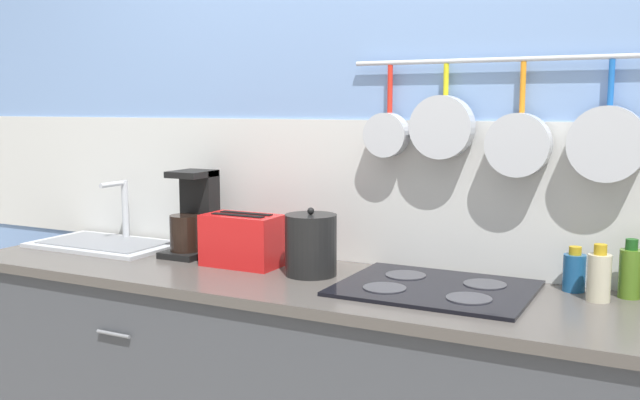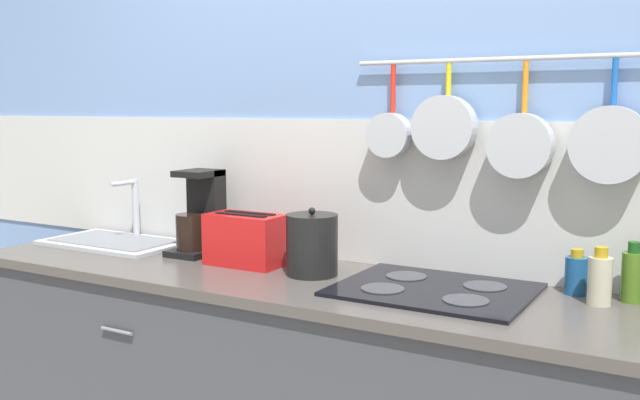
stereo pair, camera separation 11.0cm
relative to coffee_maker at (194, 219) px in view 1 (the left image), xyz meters
name	(u,v)px [view 1 (the left image)]	position (x,y,z in m)	size (l,w,h in m)	color
wall_back	(389,161)	(0.73, 0.19, 0.24)	(7.20, 0.15, 2.60)	#7293C6
countertop	(348,289)	(0.72, -0.15, -0.15)	(2.97, 0.61, 0.03)	#4C4742
sink_basin	(106,241)	(-0.43, -0.03, -0.12)	(0.59, 0.34, 0.26)	#B7BABF
coffee_maker	(194,219)	(0.00, 0.00, 0.00)	(0.16, 0.21, 0.33)	black
toaster	(242,240)	(0.27, -0.08, -0.04)	(0.29, 0.16, 0.19)	red
kettle	(311,245)	(0.56, -0.09, -0.03)	(0.18, 0.18, 0.23)	black
cooktop	(435,288)	(1.00, -0.09, -0.13)	(0.59, 0.47, 0.01)	black
bottle_sesame_oil	(574,271)	(1.39, 0.09, -0.08)	(0.07, 0.07, 0.14)	navy
bottle_olive_oil	(599,276)	(1.47, 0.00, -0.06)	(0.07, 0.07, 0.17)	#BFB799
bottle_dish_soap	(630,272)	(1.55, 0.08, -0.06)	(0.07, 0.07, 0.18)	#4C721E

